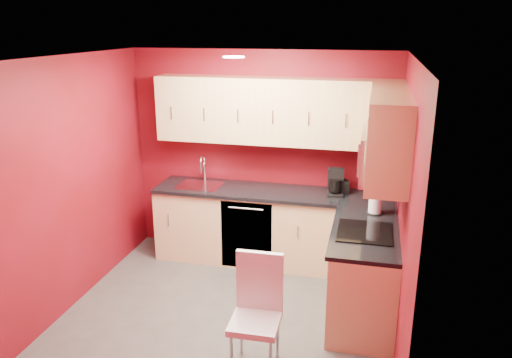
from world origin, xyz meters
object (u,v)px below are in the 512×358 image
at_px(paper_towel, 376,199).
at_px(dining_chair, 255,316).
at_px(microwave, 383,156).
at_px(napkin_holder, 342,187).
at_px(sink, 200,182).
at_px(coffee_maker, 336,182).

distance_m(paper_towel, dining_chair, 1.84).
relative_size(microwave, napkin_holder, 5.10).
xyz_separation_m(microwave, paper_towel, (-0.03, 0.53, -0.60)).
distance_m(napkin_holder, paper_towel, 0.69).
relative_size(paper_towel, dining_chair, 0.31).
distance_m(sink, napkin_holder, 1.69).
distance_m(sink, dining_chair, 2.33).
height_order(microwave, napkin_holder, microwave).
height_order(napkin_holder, paper_towel, paper_towel).
relative_size(microwave, sink, 1.46).
relative_size(sink, napkin_holder, 3.49).
bearing_deg(sink, napkin_holder, 3.60).
height_order(sink, coffee_maker, sink).
bearing_deg(napkin_holder, sink, -176.40).
relative_size(microwave, coffee_maker, 2.56).
height_order(microwave, coffee_maker, microwave).
height_order(coffee_maker, paper_towel, paper_towel).
distance_m(microwave, paper_towel, 0.80).
relative_size(napkin_holder, paper_towel, 0.48).
bearing_deg(paper_towel, microwave, -86.84).
bearing_deg(dining_chair, coffee_maker, 75.62).
height_order(paper_towel, dining_chair, paper_towel).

